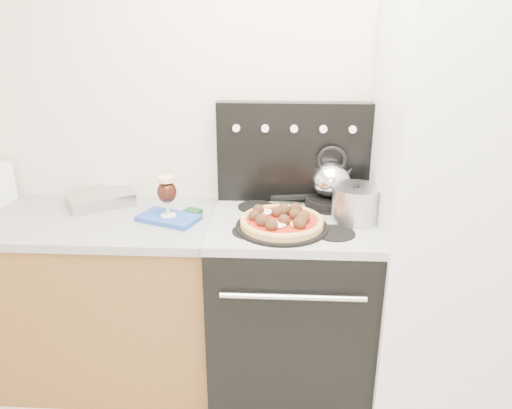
# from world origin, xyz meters

# --- Properties ---
(room_shell) EXTENTS (3.52, 3.01, 2.52)m
(room_shell) POSITION_xyz_m (0.00, 0.29, 1.25)
(room_shell) COLOR beige
(room_shell) RESTS_ON ground
(base_cabinet) EXTENTS (1.45, 0.60, 0.86)m
(base_cabinet) POSITION_xyz_m (-1.02, 1.20, 0.43)
(base_cabinet) COLOR brown
(base_cabinet) RESTS_ON ground
(countertop) EXTENTS (1.48, 0.63, 0.04)m
(countertop) POSITION_xyz_m (-1.02, 1.20, 0.88)
(countertop) COLOR #979798
(countertop) RESTS_ON base_cabinet
(stove_body) EXTENTS (0.76, 0.65, 0.88)m
(stove_body) POSITION_xyz_m (0.08, 1.18, 0.44)
(stove_body) COLOR black
(stove_body) RESTS_ON ground
(cooktop) EXTENTS (0.76, 0.65, 0.04)m
(cooktop) POSITION_xyz_m (0.08, 1.18, 0.90)
(cooktop) COLOR #ADADB2
(cooktop) RESTS_ON stove_body
(backguard) EXTENTS (0.76, 0.08, 0.50)m
(backguard) POSITION_xyz_m (0.08, 1.45, 1.17)
(backguard) COLOR black
(backguard) RESTS_ON cooktop
(fridge) EXTENTS (0.64, 0.68, 1.90)m
(fridge) POSITION_xyz_m (0.78, 1.15, 0.95)
(fridge) COLOR silver
(fridge) RESTS_ON ground
(foil_sheet) EXTENTS (0.39, 0.36, 0.06)m
(foil_sheet) POSITION_xyz_m (-0.90, 1.38, 0.93)
(foil_sheet) COLOR silver
(foil_sheet) RESTS_ON countertop
(oven_mitt) EXTENTS (0.32, 0.25, 0.02)m
(oven_mitt) POSITION_xyz_m (-0.51, 1.18, 0.91)
(oven_mitt) COLOR #254CAA
(oven_mitt) RESTS_ON countertop
(beer_glass) EXTENTS (0.10, 0.10, 0.20)m
(beer_glass) POSITION_xyz_m (-0.51, 1.18, 1.02)
(beer_glass) COLOR black
(beer_glass) RESTS_ON oven_mitt
(pizza_pan) EXTENTS (0.42, 0.42, 0.01)m
(pizza_pan) POSITION_xyz_m (0.03, 1.07, 0.93)
(pizza_pan) COLOR black
(pizza_pan) RESTS_ON cooktop
(pizza) EXTENTS (0.45, 0.45, 0.05)m
(pizza) POSITION_xyz_m (0.03, 1.07, 0.96)
(pizza) COLOR tan
(pizza) RESTS_ON pizza_pan
(skillet) EXTENTS (0.29, 0.29, 0.04)m
(skillet) POSITION_xyz_m (0.27, 1.37, 0.94)
(skillet) COLOR black
(skillet) RESTS_ON cooktop
(tea_kettle) EXTENTS (0.22, 0.22, 0.22)m
(tea_kettle) POSITION_xyz_m (0.27, 1.37, 1.07)
(tea_kettle) COLOR #B8B9CA
(tea_kettle) RESTS_ON skillet
(stock_pot) EXTENTS (0.25, 0.25, 0.16)m
(stock_pot) POSITION_xyz_m (0.37, 1.18, 1.00)
(stock_pot) COLOR #B9B9C0
(stock_pot) RESTS_ON cooktop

